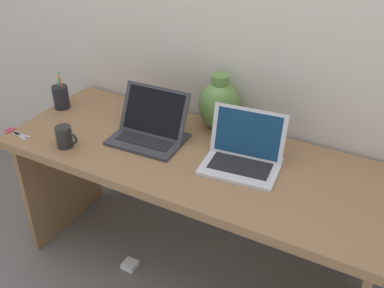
{
  "coord_description": "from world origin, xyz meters",
  "views": [
    {
      "loc": [
        0.79,
        -1.45,
        1.79
      ],
      "look_at": [
        0.0,
        0.0,
        0.76
      ],
      "focal_mm": 42.64,
      "sensor_mm": 36.0,
      "label": 1
    }
  ],
  "objects_px": {
    "pen_cup": "(61,97)",
    "scissors": "(13,132)",
    "coffee_mug": "(65,137)",
    "power_brick": "(130,265)",
    "laptop_left": "(151,127)",
    "laptop_right": "(244,152)",
    "green_vase": "(219,104)"
  },
  "relations": [
    {
      "from": "pen_cup",
      "to": "scissors",
      "type": "bearing_deg",
      "value": -95.01
    },
    {
      "from": "coffee_mug",
      "to": "pen_cup",
      "type": "relative_size",
      "value": 0.59
    },
    {
      "from": "coffee_mug",
      "to": "power_brick",
      "type": "distance_m",
      "value": 0.78
    },
    {
      "from": "laptop_left",
      "to": "pen_cup",
      "type": "xyz_separation_m",
      "value": [
        -0.56,
        0.04,
        0.0
      ]
    },
    {
      "from": "laptop_right",
      "to": "green_vase",
      "type": "xyz_separation_m",
      "value": [
        -0.22,
        0.23,
        0.06
      ]
    },
    {
      "from": "coffee_mug",
      "to": "scissors",
      "type": "xyz_separation_m",
      "value": [
        -0.3,
        -0.03,
        -0.05
      ]
    },
    {
      "from": "laptop_right",
      "to": "coffee_mug",
      "type": "xyz_separation_m",
      "value": [
        -0.74,
        -0.25,
        -0.01
      ]
    },
    {
      "from": "laptop_left",
      "to": "coffee_mug",
      "type": "bearing_deg",
      "value": -140.35
    },
    {
      "from": "laptop_right",
      "to": "green_vase",
      "type": "bearing_deg",
      "value": 134.45
    },
    {
      "from": "laptop_left",
      "to": "scissors",
      "type": "relative_size",
      "value": 2.25
    },
    {
      "from": "pen_cup",
      "to": "green_vase",
      "type": "bearing_deg",
      "value": 14.07
    },
    {
      "from": "laptop_left",
      "to": "scissors",
      "type": "height_order",
      "value": "laptop_left"
    },
    {
      "from": "green_vase",
      "to": "power_brick",
      "type": "height_order",
      "value": "green_vase"
    },
    {
      "from": "scissors",
      "to": "pen_cup",
      "type": "bearing_deg",
      "value": 84.99
    },
    {
      "from": "laptop_left",
      "to": "green_vase",
      "type": "distance_m",
      "value": 0.33
    },
    {
      "from": "laptop_right",
      "to": "pen_cup",
      "type": "bearing_deg",
      "value": 178.38
    },
    {
      "from": "laptop_right",
      "to": "power_brick",
      "type": "xyz_separation_m",
      "value": [
        -0.51,
        -0.18,
        -0.75
      ]
    },
    {
      "from": "coffee_mug",
      "to": "scissors",
      "type": "relative_size",
      "value": 0.75
    },
    {
      "from": "green_vase",
      "to": "coffee_mug",
      "type": "height_order",
      "value": "green_vase"
    },
    {
      "from": "coffee_mug",
      "to": "power_brick",
      "type": "relative_size",
      "value": 1.59
    },
    {
      "from": "laptop_right",
      "to": "coffee_mug",
      "type": "relative_size",
      "value": 3.02
    },
    {
      "from": "power_brick",
      "to": "laptop_left",
      "type": "bearing_deg",
      "value": 70.31
    },
    {
      "from": "laptop_left",
      "to": "coffee_mug",
      "type": "relative_size",
      "value": 2.99
    },
    {
      "from": "laptop_right",
      "to": "power_brick",
      "type": "bearing_deg",
      "value": -160.86
    },
    {
      "from": "green_vase",
      "to": "scissors",
      "type": "xyz_separation_m",
      "value": [
        -0.82,
        -0.5,
        -0.12
      ]
    },
    {
      "from": "coffee_mug",
      "to": "power_brick",
      "type": "xyz_separation_m",
      "value": [
        0.23,
        0.07,
        -0.74
      ]
    },
    {
      "from": "green_vase",
      "to": "scissors",
      "type": "bearing_deg",
      "value": -148.4
    },
    {
      "from": "green_vase",
      "to": "laptop_right",
      "type": "bearing_deg",
      "value": -45.55
    },
    {
      "from": "coffee_mug",
      "to": "pen_cup",
      "type": "xyz_separation_m",
      "value": [
        -0.27,
        0.28,
        0.01
      ]
    },
    {
      "from": "power_brick",
      "to": "scissors",
      "type": "bearing_deg",
      "value": -169.43
    },
    {
      "from": "green_vase",
      "to": "coffee_mug",
      "type": "relative_size",
      "value": 2.41
    },
    {
      "from": "scissors",
      "to": "power_brick",
      "type": "height_order",
      "value": "scissors"
    }
  ]
}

